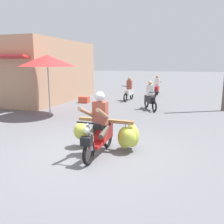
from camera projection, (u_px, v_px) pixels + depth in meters
ground_plane at (90, 154)px, 6.06m from camera, size 120.00×120.00×0.00m
motorbike_main_loaded at (110, 132)px, 6.09m from camera, size 1.78×1.77×1.58m
motorbike_distant_ahead_left at (150, 98)px, 11.68m from camera, size 0.91×1.45×1.40m
motorbike_distant_ahead_right at (129, 91)px, 14.47m from camera, size 0.50×1.62×1.40m
motorbike_distant_far_ahead at (157, 88)px, 16.54m from camera, size 0.50×1.62×1.40m
shopfront_building at (40, 71)px, 14.79m from camera, size 4.20×7.38×3.53m
market_umbrella_near_shop at (47, 61)px, 9.99m from camera, size 2.35×2.35×2.58m
produce_crate at (84, 100)px, 13.72m from camera, size 0.56×0.40×0.36m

